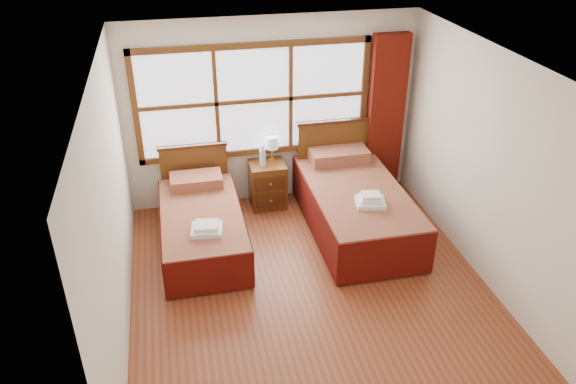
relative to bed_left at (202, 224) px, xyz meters
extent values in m
plane|color=brown|center=(1.11, -1.20, -0.30)|extent=(4.50, 4.50, 0.00)
plane|color=white|center=(1.11, -1.20, 2.30)|extent=(4.50, 4.50, 0.00)
plane|color=silver|center=(1.11, 1.05, 1.00)|extent=(4.00, 0.00, 4.00)
plane|color=silver|center=(-0.89, -1.20, 1.00)|extent=(0.00, 4.50, 4.50)
plane|color=silver|center=(3.11, -1.20, 1.00)|extent=(0.00, 4.50, 4.50)
cube|color=white|center=(0.86, 1.02, 1.20)|extent=(3.00, 0.02, 1.40)
cube|color=#583113|center=(0.86, 1.00, 0.46)|extent=(3.16, 0.06, 0.08)
cube|color=#583113|center=(0.86, 1.00, 1.94)|extent=(3.16, 0.06, 0.08)
cube|color=#583113|center=(-0.68, 1.00, 1.20)|extent=(0.08, 0.06, 1.56)
cube|color=#583113|center=(2.40, 1.00, 1.20)|extent=(0.08, 0.06, 1.56)
cube|color=#583113|center=(0.36, 1.00, 1.20)|extent=(0.05, 0.05, 1.40)
cube|color=#583113|center=(1.36, 1.00, 1.20)|extent=(0.05, 0.05, 1.40)
cube|color=#583113|center=(0.86, 1.00, 1.20)|extent=(3.00, 0.05, 0.05)
cube|color=#5C1209|center=(2.71, 0.91, 0.87)|extent=(0.50, 0.16, 2.30)
cube|color=#3E1F0D|center=(0.00, -0.07, -0.16)|extent=(0.87, 1.73, 0.28)
cube|color=#5F100D|center=(0.00, -0.07, 0.10)|extent=(0.97, 1.92, 0.24)
cube|color=#550E08|center=(-0.49, -0.07, -0.04)|extent=(0.03, 1.92, 0.48)
cube|color=#550E08|center=(0.49, -0.07, -0.04)|extent=(0.03, 1.92, 0.48)
cube|color=#550E08|center=(0.00, -1.02, -0.04)|extent=(0.97, 0.03, 0.48)
cube|color=#5F100D|center=(0.00, 0.63, 0.30)|extent=(0.68, 0.40, 0.15)
cube|color=#583113|center=(0.00, 0.94, 0.17)|extent=(0.90, 0.06, 0.94)
cube|color=#3E1F0D|center=(0.00, 0.94, 0.65)|extent=(0.94, 0.08, 0.04)
cube|color=#3E1F0D|center=(2.00, -0.07, -0.13)|extent=(1.03, 2.06, 0.34)
cube|color=#5F100D|center=(2.00, -0.07, 0.18)|extent=(1.15, 2.28, 0.28)
cube|color=#550E08|center=(1.42, -0.07, 0.01)|extent=(0.03, 2.28, 0.57)
cube|color=#550E08|center=(2.57, -0.07, 0.01)|extent=(0.03, 2.28, 0.57)
cube|color=#550E08|center=(2.00, -1.20, 0.01)|extent=(1.15, 0.03, 0.57)
cube|color=#5F100D|center=(2.00, 0.76, 0.41)|extent=(0.81, 0.47, 0.18)
cube|color=#583113|center=(2.00, 0.94, 0.26)|extent=(1.07, 0.06, 1.12)
cube|color=#3E1F0D|center=(2.00, 0.94, 0.83)|extent=(1.12, 0.08, 0.04)
cube|color=#583113|center=(0.99, 0.80, 0.03)|extent=(0.49, 0.43, 0.65)
cube|color=#3E1F0D|center=(0.99, 0.57, -0.10)|extent=(0.43, 0.02, 0.19)
cube|color=#3E1F0D|center=(0.99, 0.57, 0.16)|extent=(0.43, 0.02, 0.19)
sphere|color=olive|center=(0.99, 0.56, -0.10)|extent=(0.03, 0.03, 0.03)
sphere|color=olive|center=(0.99, 0.56, 0.16)|extent=(0.03, 0.03, 0.03)
cube|color=white|center=(0.03, -0.52, 0.25)|extent=(0.40, 0.36, 0.06)
cube|color=white|center=(0.03, -0.52, 0.30)|extent=(0.30, 0.27, 0.05)
cube|color=white|center=(2.03, -0.49, 0.35)|extent=(0.40, 0.37, 0.05)
cube|color=white|center=(2.03, -0.49, 0.40)|extent=(0.30, 0.28, 0.05)
cube|color=white|center=(2.03, -0.49, 0.45)|extent=(0.25, 0.22, 0.04)
cylinder|color=gold|center=(1.09, 0.93, 0.36)|extent=(0.11, 0.11, 0.02)
cylinder|color=gold|center=(1.09, 0.93, 0.45)|extent=(0.02, 0.02, 0.15)
cylinder|color=white|center=(1.09, 0.93, 0.61)|extent=(0.18, 0.18, 0.18)
cylinder|color=silver|center=(0.93, 0.78, 0.48)|extent=(0.07, 0.07, 0.25)
cylinder|color=blue|center=(0.93, 0.78, 0.62)|extent=(0.04, 0.04, 0.03)
cylinder|color=silver|center=(0.92, 0.78, 0.46)|extent=(0.06, 0.06, 0.21)
cylinder|color=blue|center=(0.92, 0.78, 0.58)|extent=(0.03, 0.03, 0.03)
camera|label=1|loc=(-0.22, -6.03, 3.80)|focal=35.00mm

